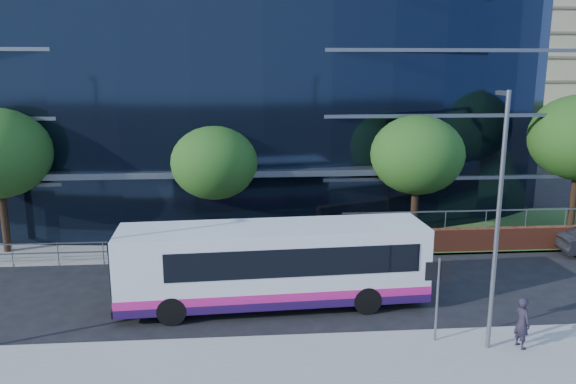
{
  "coord_description": "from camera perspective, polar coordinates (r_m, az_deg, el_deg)",
  "views": [
    {
      "loc": [
        -1.59,
        -17.85,
        8.78
      ],
      "look_at": [
        0.51,
        8.0,
        3.0
      ],
      "focal_mm": 35.0,
      "sensor_mm": 36.0,
      "label": 1
    }
  ],
  "objects": [
    {
      "name": "tree_far_c",
      "position": [
        28.51,
        12.98,
        3.67
      ],
      "size": [
        4.62,
        4.62,
        6.51
      ],
      "color": "black",
      "rests_on": "ground"
    },
    {
      "name": "streetlight_east",
      "position": [
        17.95,
        20.56,
        -2.26
      ],
      "size": [
        0.15,
        0.77,
        8.0
      ],
      "color": "slate",
      "rests_on": "pavement_near"
    },
    {
      "name": "ground",
      "position": [
        19.96,
        0.42,
        -13.55
      ],
      "size": [
        200.0,
        200.0,
        0.0
      ],
      "primitive_type": "plane",
      "color": "black",
      "rests_on": "ground"
    },
    {
      "name": "city_bus",
      "position": [
        21.02,
        -1.2,
        -7.32
      ],
      "size": [
        11.5,
        3.18,
        3.08
      ],
      "rotation": [
        0.0,
        0.0,
        0.05
      ],
      "color": "silver",
      "rests_on": "ground"
    },
    {
      "name": "guard_railings",
      "position": [
        26.87,
        -18.29,
        -5.33
      ],
      "size": [
        24.0,
        0.05,
        1.1
      ],
      "color": "slate",
      "rests_on": "ground"
    },
    {
      "name": "tree_far_b",
      "position": [
        27.77,
        -7.49,
        2.98
      ],
      "size": [
        4.29,
        4.29,
        6.05
      ],
      "color": "black",
      "rests_on": "ground"
    },
    {
      "name": "apartment_block",
      "position": [
        82.27,
        20.03,
        13.45
      ],
      "size": [
        60.0,
        42.0,
        30.0
      ],
      "color": "#2D511E",
      "rests_on": "ground"
    },
    {
      "name": "pedestrian",
      "position": [
        19.44,
        22.69,
        -12.15
      ],
      "size": [
        0.51,
        0.67,
        1.65
      ],
      "primitive_type": "imported",
      "rotation": [
        0.0,
        0.0,
        1.78
      ],
      "color": "black",
      "rests_on": "pavement_near"
    },
    {
      "name": "street_sign",
      "position": [
        18.59,
        15.0,
        -8.79
      ],
      "size": [
        0.85,
        0.09,
        2.8
      ],
      "color": "slate",
      "rests_on": "pavement_near"
    },
    {
      "name": "glass_office",
      "position": [
        38.78,
        -8.36,
        11.27
      ],
      "size": [
        44.0,
        23.1,
        16.0
      ],
      "color": "black",
      "rests_on": "ground"
    },
    {
      "name": "far_forecourt",
      "position": [
        30.47,
        -12.8,
        -4.42
      ],
      "size": [
        50.0,
        8.0,
        0.1
      ],
      "primitive_type": "cube",
      "color": "gray",
      "rests_on": "ground"
    },
    {
      "name": "yellow_line_outer",
      "position": [
        19.24,
        0.64,
        -14.57
      ],
      "size": [
        80.0,
        0.08,
        0.01
      ],
      "primitive_type": "cube",
      "color": "gold",
      "rests_on": "ground"
    },
    {
      "name": "kerb",
      "position": [
        19.03,
        0.7,
        -14.65
      ],
      "size": [
        80.0,
        0.25,
        0.16
      ],
      "primitive_type": "cube",
      "color": "gray",
      "rests_on": "ground"
    },
    {
      "name": "yellow_line_inner",
      "position": [
        19.38,
        0.6,
        -14.37
      ],
      "size": [
        80.0,
        0.08,
        0.01
      ],
      "primitive_type": "cube",
      "color": "gold",
      "rests_on": "ground"
    },
    {
      "name": "tree_dist_e",
      "position": [
        63.4,
        19.38,
        8.02
      ],
      "size": [
        4.62,
        4.62,
        6.51
      ],
      "color": "black",
      "rests_on": "ground"
    }
  ]
}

